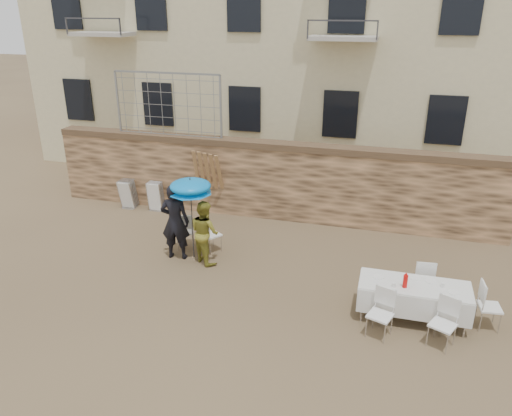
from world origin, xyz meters
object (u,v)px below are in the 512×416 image
(umbrella, at_px, (190,189))
(woman_dress, at_px, (205,232))
(table_chair_front_left, at_px, (380,314))
(table_chair_side, at_px, (490,306))
(banquet_table, at_px, (415,287))
(table_chair_back, at_px, (423,279))
(chair_stack_left, at_px, (131,192))
(couple_chair_left, at_px, (185,230))
(chair_stack_right, at_px, (158,195))
(table_chair_front_right, at_px, (443,324))
(soda_bottle, at_px, (405,281))
(couple_chair_right, at_px, (211,233))
(man_suit, at_px, (175,222))

(umbrella, bearing_deg, woman_dress, -15.95)
(woman_dress, xyz_separation_m, table_chair_front_left, (4.18, -1.89, -0.30))
(table_chair_side, bearing_deg, banquet_table, 87.73)
(table_chair_back, distance_m, chair_stack_left, 9.00)
(table_chair_front_left, bearing_deg, couple_chair_left, 173.08)
(couple_chair_left, height_order, chair_stack_right, couple_chair_left)
(table_chair_back, height_order, chair_stack_left, table_chair_back)
(table_chair_side, bearing_deg, chair_stack_left, 62.31)
(table_chair_front_right, distance_m, chair_stack_left, 9.91)
(banquet_table, bearing_deg, table_chair_back, 75.96)
(umbrella, xyz_separation_m, soda_bottle, (4.93, -1.39, -0.89))
(couple_chair_left, distance_m, table_chair_side, 7.11)
(umbrella, bearing_deg, table_chair_front_left, -23.74)
(soda_bottle, distance_m, table_chair_front_left, 0.84)
(umbrella, height_order, table_chair_front_left, umbrella)
(couple_chair_right, bearing_deg, table_chair_front_left, -174.68)
(soda_bottle, bearing_deg, chair_stack_right, 150.67)
(umbrella, distance_m, table_chair_back, 5.51)
(table_chair_front_right, relative_size, table_chair_side, 1.00)
(couple_chair_right, height_order, table_chair_front_right, same)
(banquet_table, bearing_deg, woman_dress, 166.56)
(couple_chair_right, xyz_separation_m, table_chair_front_left, (4.23, -2.44, 0.00))
(man_suit, bearing_deg, table_chair_front_left, 152.17)
(woman_dress, height_order, couple_chair_left, woman_dress)
(couple_chair_right, bearing_deg, table_chair_side, -159.02)
(soda_bottle, height_order, table_chair_front_left, soda_bottle)
(banquet_table, relative_size, chair_stack_right, 2.28)
(chair_stack_left, xyz_separation_m, chair_stack_right, (0.90, 0.00, 0.00))
(table_chair_front_left, xyz_separation_m, table_chair_front_right, (1.10, 0.00, 0.00))
(table_chair_front_left, bearing_deg, table_chair_front_right, 19.44)
(umbrella, bearing_deg, banquet_table, -13.62)
(umbrella, relative_size, chair_stack_left, 2.08)
(couple_chair_left, relative_size, table_chair_back, 1.00)
(woman_dress, distance_m, umbrella, 1.08)
(umbrella, relative_size, table_chair_back, 1.99)
(table_chair_side, bearing_deg, table_chair_front_right, 127.00)
(table_chair_side, relative_size, chair_stack_left, 1.04)
(table_chair_front_right, xyz_separation_m, table_chair_back, (-0.30, 1.55, 0.00))
(umbrella, xyz_separation_m, chair_stack_right, (-2.23, 2.63, -1.34))
(man_suit, height_order, table_chair_front_right, man_suit)
(table_chair_back, bearing_deg, man_suit, -9.12)
(umbrella, height_order, soda_bottle, umbrella)
(woman_dress, relative_size, banquet_table, 0.74)
(couple_chair_left, height_order, table_chair_front_right, same)
(man_suit, distance_m, chair_stack_right, 3.32)
(man_suit, bearing_deg, table_chair_back, 169.74)
(table_chair_front_right, xyz_separation_m, table_chair_side, (0.90, 0.85, 0.00))
(woman_dress, xyz_separation_m, table_chair_side, (6.18, -1.04, -0.30))
(couple_chair_right, height_order, banquet_table, couple_chair_right)
(man_suit, height_order, couple_chair_right, man_suit)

